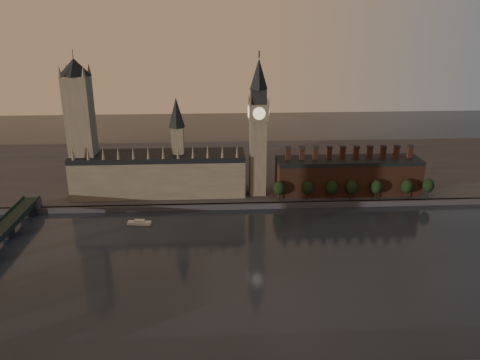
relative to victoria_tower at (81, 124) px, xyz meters
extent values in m
plane|color=black|center=(120.00, -115.00, -59.09)|extent=(900.00, 900.00, 0.00)
cube|color=#424247|center=(120.00, -25.00, -57.09)|extent=(900.00, 4.00, 4.00)
cube|color=#424247|center=(120.00, 65.00, -57.09)|extent=(900.00, 180.00, 4.00)
cube|color=gray|center=(55.00, 0.00, -41.09)|extent=(130.00, 30.00, 28.00)
cube|color=black|center=(55.00, 0.00, -25.09)|extent=(130.00, 30.00, 4.00)
cube|color=gray|center=(70.00, 0.00, -15.09)|extent=(9.00, 9.00, 24.00)
cone|color=black|center=(70.00, 0.00, 7.91)|extent=(12.00, 12.00, 22.00)
cone|color=gray|center=(-4.00, -14.00, -18.09)|extent=(2.60, 2.60, 10.00)
cone|color=gray|center=(6.73, -14.00, -18.09)|extent=(2.60, 2.60, 10.00)
cone|color=gray|center=(17.45, -14.00, -18.09)|extent=(2.60, 2.60, 10.00)
cone|color=gray|center=(28.18, -14.00, -18.09)|extent=(2.60, 2.60, 10.00)
cone|color=gray|center=(38.91, -14.00, -18.09)|extent=(2.60, 2.60, 10.00)
cone|color=gray|center=(49.64, -14.00, -18.09)|extent=(2.60, 2.60, 10.00)
cone|color=gray|center=(60.36, -14.00, -18.09)|extent=(2.60, 2.60, 10.00)
cone|color=gray|center=(71.09, -14.00, -18.09)|extent=(2.60, 2.60, 10.00)
cone|color=gray|center=(81.82, -14.00, -18.09)|extent=(2.60, 2.60, 10.00)
cone|color=gray|center=(92.55, -14.00, -18.09)|extent=(2.60, 2.60, 10.00)
cone|color=gray|center=(103.27, -14.00, -18.09)|extent=(2.60, 2.60, 10.00)
cone|color=gray|center=(114.00, -14.00, -18.09)|extent=(2.60, 2.60, 10.00)
cube|color=gray|center=(0.00, 0.00, -10.09)|extent=(18.00, 18.00, 90.00)
cone|color=black|center=(0.00, 0.00, 40.91)|extent=(24.00, 24.00, 12.00)
cylinder|color=#232326|center=(0.00, 0.00, 46.91)|extent=(0.50, 0.50, 12.00)
cone|color=gray|center=(-8.00, -8.00, 38.91)|extent=(3.00, 3.00, 8.00)
cone|color=gray|center=(8.00, -8.00, 38.91)|extent=(3.00, 3.00, 8.00)
cone|color=gray|center=(-8.00, 8.00, 38.91)|extent=(3.00, 3.00, 8.00)
cone|color=gray|center=(8.00, 8.00, 38.91)|extent=(3.00, 3.00, 8.00)
cube|color=gray|center=(130.00, -5.00, -26.09)|extent=(12.00, 12.00, 58.00)
cube|color=gray|center=(130.00, -5.00, 8.91)|extent=(14.00, 14.00, 12.00)
cube|color=#232326|center=(130.00, -5.00, 19.91)|extent=(11.00, 11.00, 10.00)
cone|color=black|center=(130.00, -5.00, 35.91)|extent=(13.00, 13.00, 22.00)
cylinder|color=#232326|center=(130.00, -5.00, 49.41)|extent=(1.00, 1.00, 5.00)
cylinder|color=beige|center=(130.00, -12.20, 8.91)|extent=(9.00, 0.50, 9.00)
cylinder|color=beige|center=(130.00, 2.20, 8.91)|extent=(9.00, 0.50, 9.00)
cylinder|color=beige|center=(122.80, -5.00, 8.91)|extent=(0.50, 9.00, 9.00)
cylinder|color=beige|center=(137.20, -5.00, 8.91)|extent=(0.50, 9.00, 9.00)
cone|color=gray|center=(123.50, -11.50, 17.91)|extent=(2.00, 2.00, 6.00)
cone|color=gray|center=(136.50, -11.50, 17.91)|extent=(2.00, 2.00, 6.00)
cone|color=gray|center=(123.50, 1.50, 17.91)|extent=(2.00, 2.00, 6.00)
cone|color=gray|center=(136.50, 1.50, 17.91)|extent=(2.00, 2.00, 6.00)
cube|color=#532D1F|center=(200.00, -5.00, -43.09)|extent=(110.00, 25.00, 24.00)
cube|color=black|center=(200.00, -5.00, -29.59)|extent=(110.00, 25.00, 3.00)
cube|color=#532D1F|center=(153.00, -5.00, -23.59)|extent=(3.50, 3.50, 9.00)
cube|color=#232326|center=(153.00, -5.00, -18.59)|extent=(4.20, 4.20, 1.00)
cube|color=#532D1F|center=(163.44, -5.00, -23.59)|extent=(3.50, 3.50, 9.00)
cube|color=#232326|center=(163.44, -5.00, -18.59)|extent=(4.20, 4.20, 1.00)
cube|color=#532D1F|center=(173.89, -5.00, -23.59)|extent=(3.50, 3.50, 9.00)
cube|color=#232326|center=(173.89, -5.00, -18.59)|extent=(4.20, 4.20, 1.00)
cube|color=#532D1F|center=(184.33, -5.00, -23.59)|extent=(3.50, 3.50, 9.00)
cube|color=#232326|center=(184.33, -5.00, -18.59)|extent=(4.20, 4.20, 1.00)
cube|color=#532D1F|center=(194.78, -5.00, -23.59)|extent=(3.50, 3.50, 9.00)
cube|color=#232326|center=(194.78, -5.00, -18.59)|extent=(4.20, 4.20, 1.00)
cube|color=#532D1F|center=(205.22, -5.00, -23.59)|extent=(3.50, 3.50, 9.00)
cube|color=#232326|center=(205.22, -5.00, -18.59)|extent=(4.20, 4.20, 1.00)
cube|color=#532D1F|center=(215.67, -5.00, -23.59)|extent=(3.50, 3.50, 9.00)
cube|color=#232326|center=(215.67, -5.00, -18.59)|extent=(4.20, 4.20, 1.00)
cube|color=#532D1F|center=(226.11, -5.00, -23.59)|extent=(3.50, 3.50, 9.00)
cube|color=#232326|center=(226.11, -5.00, -18.59)|extent=(4.20, 4.20, 1.00)
cube|color=#532D1F|center=(236.56, -5.00, -23.59)|extent=(3.50, 3.50, 9.00)
cube|color=#232326|center=(236.56, -5.00, -18.59)|extent=(4.20, 4.20, 1.00)
cube|color=#532D1F|center=(247.00, -5.00, -23.59)|extent=(3.50, 3.50, 9.00)
cube|color=#232326|center=(247.00, -5.00, -18.59)|extent=(4.20, 4.20, 1.00)
cylinder|color=black|center=(144.95, -19.87, -52.09)|extent=(0.80, 0.80, 6.00)
ellipsoid|color=black|center=(144.95, -19.87, -45.59)|extent=(8.60, 8.60, 10.75)
cylinder|color=black|center=(165.94, -20.00, -52.09)|extent=(0.80, 0.80, 6.00)
ellipsoid|color=black|center=(165.94, -20.00, -45.59)|extent=(8.60, 8.60, 10.75)
cylinder|color=black|center=(184.00, -20.66, -52.09)|extent=(0.80, 0.80, 6.00)
ellipsoid|color=black|center=(184.00, -20.66, -45.59)|extent=(8.60, 8.60, 10.75)
cylinder|color=black|center=(198.78, -21.03, -52.09)|extent=(0.80, 0.80, 6.00)
ellipsoid|color=black|center=(198.78, -21.03, -45.59)|extent=(8.60, 8.60, 10.75)
cylinder|color=black|center=(217.86, -20.62, -52.09)|extent=(0.80, 0.80, 6.00)
ellipsoid|color=black|center=(217.86, -20.62, -45.59)|extent=(8.60, 8.60, 10.75)
cylinder|color=black|center=(240.88, -21.16, -52.09)|extent=(0.80, 0.80, 6.00)
ellipsoid|color=black|center=(240.88, -21.16, -45.59)|extent=(8.60, 8.60, 10.75)
cylinder|color=black|center=(257.57, -20.43, -52.09)|extent=(0.80, 0.80, 6.00)
ellipsoid|color=black|center=(257.57, -20.43, -45.59)|extent=(8.60, 8.60, 10.75)
cube|color=#424247|center=(-35.00, -25.00, -52.09)|extent=(14.00, 8.00, 6.00)
cylinder|color=#232326|center=(-35.00, -64.00, -55.21)|extent=(8.00, 8.00, 7.75)
cylinder|color=#232326|center=(-35.00, -30.00, -55.21)|extent=(8.00, 8.00, 7.75)
cube|color=silver|center=(45.61, -48.46, -58.18)|extent=(16.36, 6.44, 1.82)
cube|color=silver|center=(45.61, -48.46, -56.58)|extent=(7.19, 4.21, 1.36)
camera|label=1|loc=(97.86, -342.10, 74.52)|focal=35.00mm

